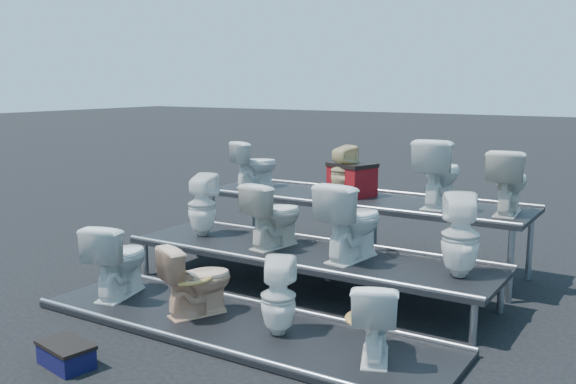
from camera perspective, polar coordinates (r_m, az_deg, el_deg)
The scene contains 18 objects.
ground at distance 7.21m, azimuth 1.72°, elevation -8.87°, with size 80.00×80.00×0.00m, color black.
tier_front at distance 6.18m, azimuth -4.51°, elevation -11.86°, with size 4.20×1.20×0.06m, color black.
tier_mid at distance 7.14m, azimuth 1.73°, elevation -7.12°, with size 4.20×1.20×0.46m, color black.
tier_back at distance 8.20m, azimuth 6.33°, elevation -3.50°, with size 4.20×1.20×0.86m, color black.
toilet_0 at distance 7.04m, azimuth -14.82°, elevation -5.78°, with size 0.44×0.78×0.80m, color white.
toilet_1 at distance 6.34m, azimuth -8.08°, elevation -7.71°, with size 0.39×0.69×0.71m, color #E7B38F.
toilet_2 at distance 5.80m, azimuth -0.86°, elevation -9.28°, with size 0.32×0.32×0.70m, color white.
toilet_3 at distance 5.39m, azimuth 7.73°, elevation -11.10°, with size 0.37×0.66×0.67m, color white.
toilet_4 at distance 7.83m, azimuth -7.65°, elevation -1.14°, with size 0.34×0.35×0.75m, color white.
toilet_5 at distance 7.22m, azimuth -1.26°, elevation -2.02°, with size 0.41×0.73×0.74m, color silver.
toilet_6 at distance 6.74m, azimuth 5.68°, elevation -2.55°, with size 0.46×0.81×0.83m, color white.
toilet_7 at distance 6.33m, azimuth 15.08°, elevation -3.76°, with size 0.36×0.37×0.80m, color white.
toilet_8 at distance 8.86m, azimuth -2.93°, elevation 2.48°, with size 0.36×0.63×0.64m, color white.
toilet_9 at distance 8.17m, azimuth 4.87°, elevation 1.87°, with size 0.29×0.30×0.65m, color #D7BE85.
toilet_10 at distance 7.68m, azimuth 13.25°, elevation 1.70°, with size 0.45×0.79×0.80m, color white.
toilet_11 at distance 7.47m, azimuth 18.99°, elevation 0.89°, with size 0.40×0.71×0.72m, color silver.
red_crate at distance 8.25m, azimuth 5.70°, elevation 0.96°, with size 0.52×0.42×0.37m, color maroon.
step_stool at distance 5.72m, azimuth -19.11°, elevation -13.64°, with size 0.47×0.28×0.17m, color black.
Camera 1 is at (3.44, -5.91, 2.31)m, focal length 40.00 mm.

